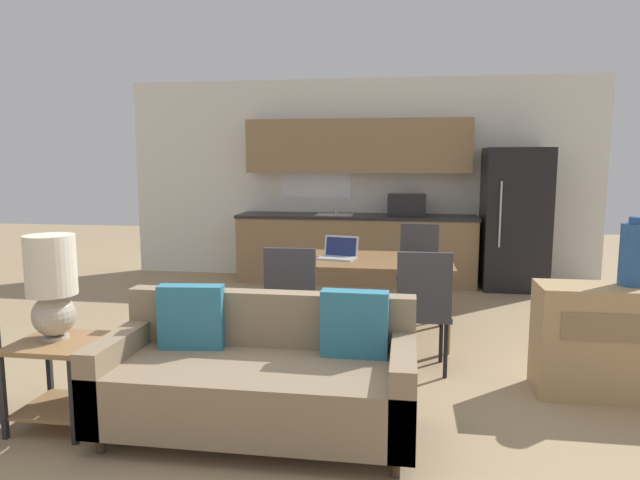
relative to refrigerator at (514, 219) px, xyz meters
name	(u,v)px	position (x,y,z in m)	size (l,w,h in m)	color
ground_plane	(292,430)	(-2.00, -4.22, -0.88)	(20.00, 20.00, 0.00)	#9E8460
wall_back	(358,180)	(-2.01, 0.41, 0.47)	(6.40, 0.07, 2.70)	silver
kitchen_counter	(357,219)	(-1.99, 0.11, -0.04)	(3.14, 0.65, 2.15)	#8E704C
refrigerator	(514,219)	(0.00, 0.00, 0.00)	(0.78, 0.75, 1.77)	black
dining_table	(364,265)	(-1.72, -2.28, -0.22)	(1.59, 0.95, 0.72)	brown
couch	(261,376)	(-2.19, -4.24, -0.55)	(1.83, 0.80, 0.85)	#3D2D1E
side_table	(59,368)	(-3.42, -4.36, -0.52)	(0.48, 0.48, 0.54)	olive
table_lamp	(52,283)	(-3.45, -4.33, 0.00)	(0.29, 0.29, 0.64)	#B2A893
credenza	(621,342)	(0.12, -3.38, -0.50)	(1.12, 0.41, 0.77)	tan
vase	(635,254)	(0.19, -3.33, 0.10)	(0.20, 0.20, 0.47)	#234C84
dining_chair_near_right	(423,306)	(-1.21, -3.15, -0.36)	(0.44, 0.44, 0.95)	#38383D
dining_chair_near_left	(292,300)	(-2.22, -3.10, -0.36)	(0.44, 0.44, 0.95)	#38383D
dining_chair_far_right	(419,266)	(-1.21, -1.49, -0.36)	(0.44, 0.44, 0.95)	#38383D
laptop	(339,253)	(-1.95, -2.29, -0.11)	(0.36, 0.31, 0.20)	#B7BABC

